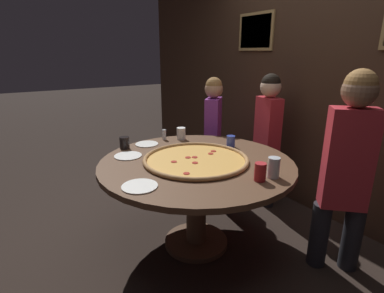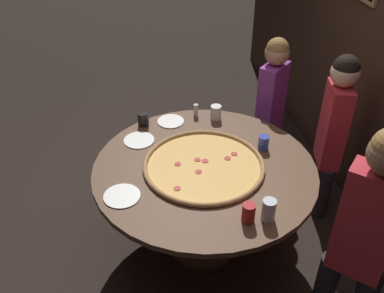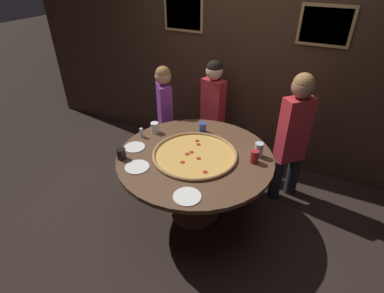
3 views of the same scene
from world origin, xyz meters
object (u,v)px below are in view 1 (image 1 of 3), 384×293
Objects in this scene: diner_far_right at (347,163)px; white_plate_right_side at (140,186)px; drink_cup_far_left at (125,143)px; white_plate_left_side at (147,144)px; drink_cup_near_right at (274,167)px; white_plate_near_front at (128,156)px; diner_side_right at (213,129)px; drink_cup_beside_pizza at (260,172)px; condiment_shaker at (164,135)px; diner_side_left at (267,133)px; giant_pizza at (196,159)px; dining_table at (196,178)px; drink_cup_far_right at (181,133)px; drink_cup_by_shaker at (231,141)px.

white_plate_right_side is at bearing 19.09° from diner_far_right.
drink_cup_far_left reaches higher than white_plate_left_side.
drink_cup_near_right reaches higher than white_plate_near_front.
diner_far_right is 1.12× the size of diner_side_right.
drink_cup_beside_pizza is (1.12, 0.50, 0.01)m from drink_cup_far_left.
condiment_shaker is at bearing 146.70° from diner_side_right.
diner_far_right is 1.07m from diner_side_left.
white_plate_near_front is 0.98× the size of white_plate_right_side.
drink_cup_beside_pizza is at bearing 31.10° from white_plate_near_front.
diner_far_right is (0.76, 0.72, 0.06)m from giant_pizza.
dining_table is 6.76× the size of white_plate_near_front.
dining_table is 1.03× the size of diner_far_right.
diner_side_left is at bearing 136.11° from drink_cup_near_right.
diner_far_right is (0.56, 1.27, 0.07)m from white_plate_right_side.
white_plate_near_front is (0.20, -0.61, -0.05)m from drink_cup_far_right.
diner_side_right reaches higher than giant_pizza.
drink_cup_near_right is 0.67× the size of white_plate_left_side.
white_plate_left_side is (-0.46, -0.59, -0.05)m from drink_cup_by_shaker.
drink_cup_beside_pizza is at bearing 145.93° from diner_side_left.
white_plate_near_front is at bearing -59.63° from condiment_shaker.
drink_cup_far_right reaches higher than drink_cup_by_shaker.
giant_pizza is 0.55m from white_plate_near_front.
diner_side_right is at bearing 109.02° from white_plate_near_front.
condiment_shaker is 1.56m from diner_far_right.
drink_cup_far_left is at bearing -80.94° from condiment_shaker.
drink_cup_far_left is at bearing 146.40° from diner_side_right.
white_plate_right_side is (-0.33, -0.81, -0.06)m from drink_cup_near_right.
diner_side_right is at bearing 110.07° from drink_cup_far_right.
white_plate_left_side is at bearing -74.33° from condiment_shaker.
white_plate_left_side is (-1.13, -0.40, -0.06)m from drink_cup_near_right.
white_plate_left_side is 1.61m from diner_far_right.
white_plate_near_front is at bearing -50.30° from white_plate_left_side.
white_plate_left_side is at bearing -92.54° from drink_cup_far_right.
drink_cup_near_right is at bearing 26.33° from giant_pizza.
diner_far_right is (0.77, 0.72, 0.22)m from dining_table.
condiment_shaker is (-0.06, 0.21, 0.05)m from white_plate_left_side.
drink_cup_far_right is 0.08× the size of diner_side_left.
dining_table is 0.64m from drink_cup_far_right.
diner_far_right is at bearing 20.91° from drink_cup_far_right.
white_plate_near_front is 0.15× the size of diner_far_right.
drink_cup_beside_pizza is 0.09× the size of diner_side_left.
diner_side_right is (-0.18, 1.07, -0.06)m from drink_cup_far_left.
diner_side_left is at bearing 67.52° from condiment_shaker.
white_plate_left_side is (-1.12, -0.29, -0.06)m from drink_cup_beside_pizza.
condiment_shaker is (-0.66, 0.07, 0.04)m from giant_pizza.
drink_cup_far_right is 1.11m from drink_cup_beside_pizza.
diner_far_right is at bearing 177.63° from diner_side_left.
condiment_shaker is at bearing -170.58° from drink_cup_near_right.
dining_table is 1.15× the size of diner_side_right.
giant_pizza is 0.61m from white_plate_left_side.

